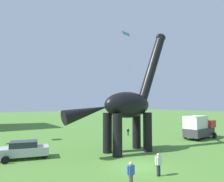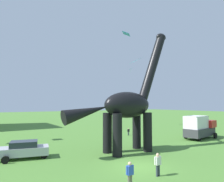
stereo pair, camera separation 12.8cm
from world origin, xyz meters
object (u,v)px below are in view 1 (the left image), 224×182
object	(u,v)px
kite_near_low	(130,69)
kite_mid_right	(136,60)
parked_sedan_left	(24,150)
person_vendor_side	(128,131)
person_photographer	(131,172)
parked_box_truck	(199,127)
person_near_flyer	(158,162)
dinosaur_sculpture	(127,105)
kite_far_left	(126,34)

from	to	relation	value
kite_near_low	kite_mid_right	xyz separation A→B (m)	(-10.57, -14.65, -1.92)
parked_sedan_left	person_vendor_side	size ratio (longest dim) A/B	4.01
parked_sedan_left	person_photographer	size ratio (longest dim) A/B	3.04
parked_box_truck	person_photographer	bearing A→B (deg)	-166.44
person_vendor_side	person_photographer	bearing A→B (deg)	-97.84
parked_box_truck	kite_near_low	distance (m)	21.29
person_near_flyer	parked_sedan_left	bearing A→B (deg)	137.97
person_photographer	kite_near_low	bearing A→B (deg)	156.86
parked_box_truck	person_vendor_side	xyz separation A→B (m)	(-6.45, 7.83, -0.97)
dinosaur_sculpture	kite_far_left	xyz separation A→B (m)	(1.26, 1.78, 8.19)
person_vendor_side	parked_box_truck	bearing A→B (deg)	-21.10
parked_sedan_left	kite_far_left	bearing A→B (deg)	6.95
person_photographer	kite_mid_right	distance (m)	18.08
person_photographer	kite_far_left	distance (m)	16.32
dinosaur_sculpture	parked_box_truck	world-z (taller)	dinosaur_sculpture
parked_sedan_left	kite_mid_right	size ratio (longest dim) A/B	2.25
parked_sedan_left	person_near_flyer	bearing A→B (deg)	-41.11
kite_near_low	kite_far_left	world-z (taller)	kite_far_left
parked_box_truck	kite_mid_right	distance (m)	12.85
parked_sedan_left	kite_mid_right	bearing A→B (deg)	18.95
kite_far_left	kite_mid_right	world-z (taller)	kite_far_left
parked_box_truck	kite_far_left	distance (m)	16.51
kite_mid_right	person_vendor_side	bearing A→B (deg)	65.57
person_vendor_side	person_photographer	xyz separation A→B (m)	(-11.99, -15.78, 0.22)
dinosaur_sculpture	kite_near_low	distance (m)	25.65
person_near_flyer	kite_far_left	world-z (taller)	kite_far_left
kite_near_low	person_near_flyer	bearing A→B (deg)	-124.86
person_photographer	kite_near_low	xyz separation A→B (m)	(20.58, 26.07, 11.73)
dinosaur_sculpture	person_photographer	size ratio (longest dim) A/B	8.91
dinosaur_sculpture	kite_mid_right	distance (m)	8.78
kite_mid_right	parked_sedan_left	bearing A→B (deg)	-174.83
dinosaur_sculpture	person_vendor_side	distance (m)	11.75
parked_box_truck	person_photographer	xyz separation A→B (m)	(-18.44, -7.95, -0.75)
parked_box_truck	person_vendor_side	size ratio (longest dim) A/B	5.23
dinosaur_sculpture	kite_mid_right	bearing A→B (deg)	55.34
parked_box_truck	person_vendor_side	distance (m)	10.19
parked_sedan_left	kite_far_left	xyz separation A→B (m)	(10.52, -1.26, 12.15)
parked_sedan_left	kite_far_left	distance (m)	16.12
dinosaur_sculpture	kite_far_left	size ratio (longest dim) A/B	9.50
kite_far_left	kite_mid_right	xyz separation A→B (m)	(3.56, 2.53, -2.25)
kite_mid_right	kite_far_left	bearing A→B (deg)	-144.51
person_near_flyer	kite_far_left	size ratio (longest dim) A/B	1.10
parked_sedan_left	person_near_flyer	xyz separation A→B (m)	(6.81, -9.69, 0.12)
person_near_flyer	kite_near_low	distance (m)	33.33
person_vendor_side	dinosaur_sculpture	bearing A→B (deg)	-98.69
person_photographer	kite_far_left	size ratio (longest dim) A/B	1.07
kite_near_low	kite_mid_right	size ratio (longest dim) A/B	0.52
parked_sedan_left	person_photographer	world-z (taller)	parked_sedan_left
person_near_flyer	kite_near_low	xyz separation A→B (m)	(17.83, 25.61, 11.70)
person_photographer	kite_near_low	size ratio (longest dim) A/B	1.43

